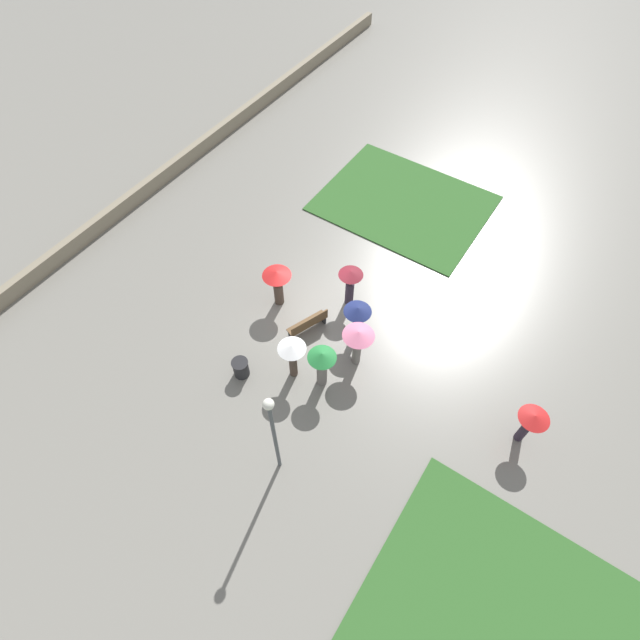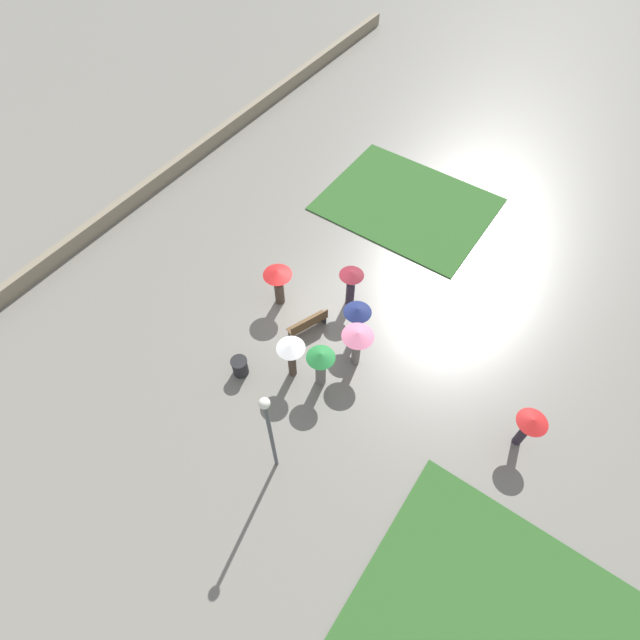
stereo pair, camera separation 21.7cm
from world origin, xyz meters
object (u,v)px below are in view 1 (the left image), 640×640
(park_bench, at_px, (308,324))
(trash_bin, at_px, (241,368))
(crowd_person_pink, at_px, (358,339))
(crowd_person_white, at_px, (292,353))
(lamp_post, at_px, (273,428))
(crowd_person_maroon, at_px, (350,282))
(lone_walker_far_path, at_px, (531,422))
(crowd_person_green, at_px, (322,363))
(crowd_person_red, at_px, (277,281))
(crowd_person_navy, at_px, (357,315))

(park_bench, height_order, trash_bin, park_bench)
(crowd_person_pink, bearing_deg, crowd_person_white, 120.99)
(lamp_post, xyz_separation_m, crowd_person_maroon, (-7.02, -1.67, -1.71))
(trash_bin, relative_size, crowd_person_maroon, 0.42)
(lone_walker_far_path, bearing_deg, crowd_person_white, 147.18)
(crowd_person_white, xyz_separation_m, crowd_person_green, (-0.29, 1.04, -0.08))
(trash_bin, bearing_deg, crowd_person_red, -166.47)
(crowd_person_pink, distance_m, crowd_person_navy, 1.15)
(crowd_person_navy, bearing_deg, park_bench, 173.73)
(lamp_post, height_order, crowd_person_navy, lamp_post)
(crowd_person_red, bearing_deg, park_bench, -53.96)
(crowd_person_white, height_order, crowd_person_maroon, crowd_person_white)
(crowd_person_navy, bearing_deg, crowd_person_pink, -90.32)
(crowd_person_pink, bearing_deg, park_bench, 70.56)
(crowd_person_red, relative_size, crowd_person_white, 0.97)
(lamp_post, distance_m, crowd_person_white, 3.79)
(trash_bin, height_order, lone_walker_far_path, lone_walker_far_path)
(lamp_post, xyz_separation_m, crowd_person_red, (-5.45, -4.03, -1.66))
(trash_bin, distance_m, crowd_person_navy, 4.67)
(trash_bin, bearing_deg, crowd_person_pink, 130.97)
(crowd_person_red, distance_m, crowd_person_navy, 3.45)
(crowd_person_green, bearing_deg, lamp_post, -45.28)
(lone_walker_far_path, bearing_deg, crowd_person_pink, 135.84)
(crowd_person_green, relative_size, lone_walker_far_path, 1.10)
(crowd_person_pink, relative_size, crowd_person_green, 1.00)
(crowd_person_white, bearing_deg, trash_bin, -144.07)
(crowd_person_navy, distance_m, lone_walker_far_path, 6.82)
(lamp_post, distance_m, lone_walker_far_path, 8.31)
(trash_bin, bearing_deg, park_bench, 162.00)
(trash_bin, height_order, crowd_person_red, crowd_person_red)
(trash_bin, bearing_deg, crowd_person_maroon, 163.15)
(crowd_person_red, height_order, crowd_person_green, crowd_person_green)
(lamp_post, relative_size, lone_walker_far_path, 2.65)
(crowd_person_navy, bearing_deg, lone_walker_far_path, -36.80)
(lamp_post, height_order, crowd_person_pink, lamp_post)
(crowd_person_white, height_order, crowd_person_green, crowd_person_green)
(lone_walker_far_path, bearing_deg, crowd_person_maroon, 118.85)
(lamp_post, relative_size, crowd_person_red, 2.49)
(crowd_person_navy, bearing_deg, trash_bin, -157.39)
(park_bench, relative_size, crowd_person_red, 0.91)
(lamp_post, height_order, crowd_person_white, lamp_post)
(lamp_post, relative_size, crowd_person_navy, 2.59)
(trash_bin, height_order, crowd_person_navy, crowd_person_navy)
(park_bench, relative_size, lamp_post, 0.36)
(park_bench, distance_m, crowd_person_white, 2.19)
(crowd_person_white, relative_size, crowd_person_maroon, 1.02)
(crowd_person_red, bearing_deg, lone_walker_far_path, -38.67)
(crowd_person_navy, bearing_deg, crowd_person_maroon, 97.68)
(crowd_person_red, distance_m, crowd_person_pink, 4.11)
(trash_bin, xyz_separation_m, crowd_person_white, (-1.07, 1.59, 1.01))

